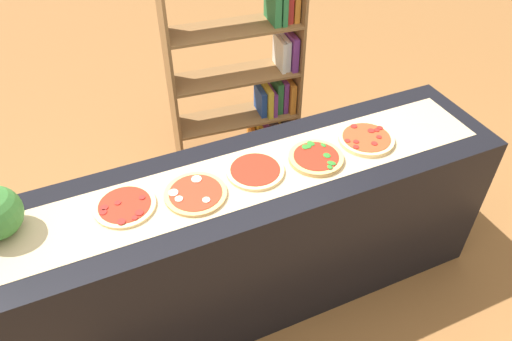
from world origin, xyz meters
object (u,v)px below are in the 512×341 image
(pizza_mozzarella_1, at_px, (195,194))
(pizza_plain_2, at_px, (255,171))
(bookshelf, at_px, (254,82))
(pizza_pepperoni_0, at_px, (125,206))
(pizza_pepperoni_4, at_px, (366,139))
(pizza_spinach_3, at_px, (316,158))

(pizza_mozzarella_1, relative_size, pizza_plain_2, 1.03)
(pizza_mozzarella_1, bearing_deg, bookshelf, 55.90)
(pizza_pepperoni_0, height_order, pizza_pepperoni_4, pizza_pepperoni_4)
(bookshelf, bearing_deg, pizza_mozzarella_1, -124.10)
(pizza_pepperoni_0, relative_size, pizza_pepperoni_4, 0.96)
(pizza_plain_2, bearing_deg, pizza_mozzarella_1, -173.92)
(pizza_spinach_3, distance_m, bookshelf, 1.27)
(pizza_pepperoni_0, distance_m, pizza_mozzarella_1, 0.31)
(pizza_pepperoni_4, distance_m, bookshelf, 1.23)
(pizza_pepperoni_0, distance_m, bookshelf, 1.65)
(pizza_plain_2, distance_m, bookshelf, 1.32)
(pizza_pepperoni_0, height_order, pizza_plain_2, pizza_pepperoni_0)
(pizza_spinach_3, bearing_deg, pizza_mozzarella_1, 179.66)
(pizza_pepperoni_4, bearing_deg, pizza_spinach_3, -174.37)
(pizza_mozzarella_1, xyz_separation_m, bookshelf, (0.82, 1.21, -0.29))
(pizza_pepperoni_4, bearing_deg, pizza_pepperoni_0, 178.75)
(pizza_mozzarella_1, xyz_separation_m, pizza_spinach_3, (0.62, -0.00, 0.00))
(pizza_pepperoni_4, bearing_deg, bookshelf, 95.11)
(pizza_pepperoni_0, bearing_deg, pizza_mozzarella_1, -9.86)
(pizza_plain_2, bearing_deg, bookshelf, 66.56)
(pizza_pepperoni_0, height_order, pizza_mozzarella_1, pizza_mozzarella_1)
(pizza_mozzarella_1, bearing_deg, pizza_plain_2, 6.08)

